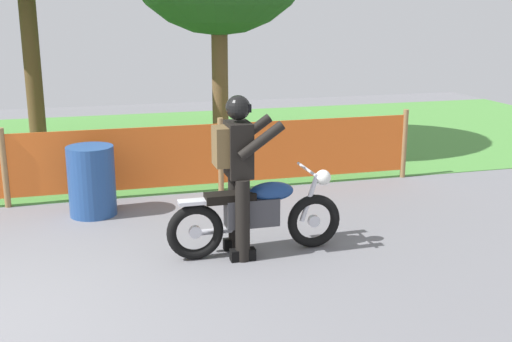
{
  "coord_description": "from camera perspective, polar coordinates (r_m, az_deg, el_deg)",
  "views": [
    {
      "loc": [
        1.06,
        -5.08,
        2.54
      ],
      "look_at": [
        2.71,
        0.98,
        0.9
      ],
      "focal_mm": 44.23,
      "sensor_mm": 36.0,
      "label": 1
    }
  ],
  "objects": [
    {
      "name": "grass_verge",
      "position": [
        12.26,
        -19.89,
        1.81
      ],
      "size": [
        24.0,
        7.01,
        0.01
      ],
      "primitive_type": "cube",
      "color": "#4C8C3D",
      "rests_on": "ground"
    },
    {
      "name": "oil_drum",
      "position": [
        8.1,
        -14.64,
        -0.87
      ],
      "size": [
        0.58,
        0.58,
        0.88
      ],
      "primitive_type": "cylinder",
      "color": "navy",
      "rests_on": "ground"
    },
    {
      "name": "barrier_fence",
      "position": [
        8.74,
        -21.81,
        0.35
      ],
      "size": [
        11.48,
        0.08,
        1.05
      ],
      "color": "olive",
      "rests_on": "ground"
    },
    {
      "name": "motorcycle_lead",
      "position": [
        6.62,
        0.1,
        -3.89
      ],
      "size": [
        1.89,
        0.56,
        0.9
      ],
      "rotation": [
        0.0,
        0.0,
        0.0
      ],
      "color": "black",
      "rests_on": "ground"
    },
    {
      "name": "rider_lead",
      "position": [
        6.43,
        -1.66,
        0.33
      ],
      "size": [
        0.67,
        0.54,
        1.69
      ],
      "rotation": [
        0.0,
        0.0,
        0.0
      ],
      "color": "black",
      "rests_on": "ground"
    }
  ]
}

